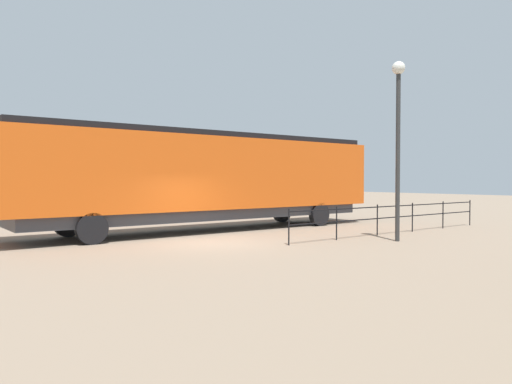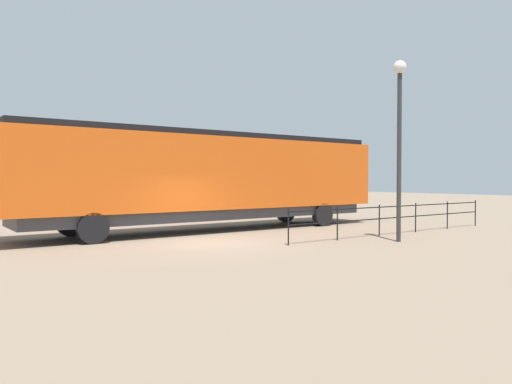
{
  "view_description": "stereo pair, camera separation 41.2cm",
  "coord_description": "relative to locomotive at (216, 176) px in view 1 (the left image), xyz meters",
  "views": [
    {
      "loc": [
        14.5,
        -9.12,
        2.25
      ],
      "look_at": [
        0.9,
        1.31,
        1.8
      ],
      "focal_mm": 34.04,
      "sensor_mm": 36.0,
      "label": 1
    },
    {
      "loc": [
        14.75,
        -8.79,
        2.25
      ],
      "look_at": [
        0.9,
        1.31,
        1.8
      ],
      "focal_mm": 34.04,
      "sensor_mm": 36.0,
      "label": 2
    }
  ],
  "objects": [
    {
      "name": "locomotive",
      "position": [
        0.0,
        0.0,
        0.0
      ],
      "size": [
        3.08,
        17.2,
        4.27
      ],
      "color": "#D15114",
      "rests_on": "ground_plane"
    },
    {
      "name": "platform_fence",
      "position": [
        5.69,
        5.14,
        -1.57
      ],
      "size": [
        0.05,
        11.82,
        1.24
      ],
      "color": "black",
      "rests_on": "ground_plane"
    },
    {
      "name": "lamp_post",
      "position": [
        7.27,
        3.11,
        1.96
      ],
      "size": [
        0.47,
        0.47,
        6.51
      ],
      "color": "#2D2D2D",
      "rests_on": "ground_plane"
    },
    {
      "name": "ground_plane",
      "position": [
        3.59,
        -2.54,
        -2.39
      ],
      "size": [
        120.0,
        120.0,
        0.0
      ],
      "primitive_type": "plane",
      "color": "#84705B"
    }
  ]
}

